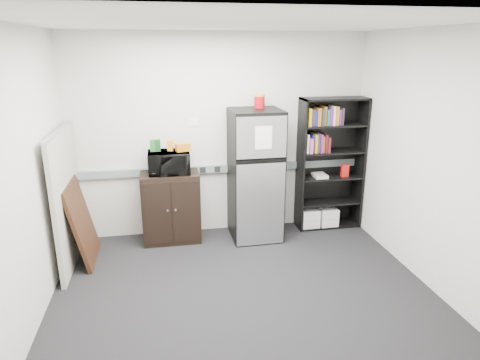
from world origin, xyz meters
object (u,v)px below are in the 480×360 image
(cubicle_partition, at_px, (67,199))
(cabinet, at_px, (171,207))
(refrigerator, at_px, (255,175))
(bookshelf, at_px, (329,161))
(microwave, at_px, (169,162))

(cubicle_partition, xyz_separation_m, cabinet, (1.20, 0.42, -0.34))
(cabinet, distance_m, refrigerator, 1.20)
(bookshelf, height_order, cubicle_partition, bookshelf)
(cabinet, xyz_separation_m, refrigerator, (1.12, -0.08, 0.40))
(bookshelf, relative_size, cabinet, 1.97)
(bookshelf, distance_m, refrigerator, 1.10)
(cubicle_partition, bearing_deg, bookshelf, 8.13)
(microwave, bearing_deg, cabinet, 89.81)
(cubicle_partition, distance_m, refrigerator, 2.35)
(bookshelf, height_order, cabinet, bookshelf)
(bookshelf, relative_size, cubicle_partition, 1.14)
(bookshelf, relative_size, refrigerator, 1.06)
(bookshelf, xyz_separation_m, refrigerator, (-1.08, -0.15, -0.10))
(cabinet, relative_size, microwave, 1.80)
(bookshelf, height_order, microwave, bookshelf)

